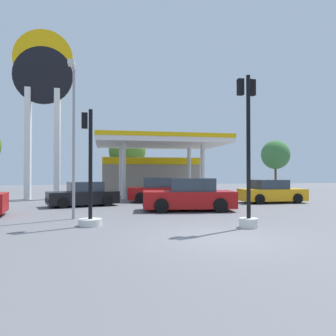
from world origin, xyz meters
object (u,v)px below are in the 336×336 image
at_px(station_pole_sign, 43,91).
at_px(car_1, 83,195).
at_px(car_0, 272,192).
at_px(tree_2, 275,155).
at_px(car_2, 189,196).
at_px(car_4, 164,191).
at_px(traffic_signal_0, 90,194).
at_px(traffic_signal_1, 248,167).
at_px(tree_1, 127,151).
at_px(corner_streetlamp, 73,127).

xyz_separation_m(station_pole_sign, car_1, (3.19, -5.51, -7.22)).
xyz_separation_m(car_0, tree_2, (8.90, 15.28, 3.32)).
relative_size(car_2, car_4, 0.99).
xyz_separation_m(traffic_signal_0, traffic_signal_1, (5.45, -1.42, 0.95)).
bearing_deg(traffic_signal_0, traffic_signal_1, -14.59).
height_order(car_1, traffic_signal_1, traffic_signal_1).
distance_m(station_pole_sign, tree_1, 11.98).
bearing_deg(station_pole_sign, car_4, -25.38).
xyz_separation_m(car_1, car_2, (5.37, -3.35, 0.11)).
relative_size(car_0, tree_2, 0.73).
xyz_separation_m(traffic_signal_1, corner_streetlamp, (-6.17, 3.10, 1.69)).
relative_size(car_0, car_2, 0.86).
xyz_separation_m(car_2, corner_streetlamp, (-5.44, -2.19, 3.05)).
bearing_deg(traffic_signal_0, car_1, 95.17).
xyz_separation_m(traffic_signal_0, tree_1, (2.89, 21.95, 3.05)).
xyz_separation_m(car_2, tree_1, (-1.83, 18.08, 3.45)).
bearing_deg(tree_1, corner_streetlamp, -100.10).
distance_m(station_pole_sign, car_2, 14.22).
distance_m(tree_1, tree_2, 17.02).
relative_size(station_pole_sign, car_4, 2.56).
distance_m(station_pole_sign, car_1, 9.62).
height_order(station_pole_sign, traffic_signal_1, station_pole_sign).
bearing_deg(tree_1, car_1, -103.52).
xyz_separation_m(car_4, traffic_signal_1, (1.11, -10.27, 1.37)).
height_order(station_pole_sign, tree_1, station_pole_sign).
bearing_deg(car_4, station_pole_sign, 154.62).
bearing_deg(car_1, traffic_signal_1, -54.77).
distance_m(car_2, tree_2, 24.13).
relative_size(car_1, traffic_signal_1, 0.79).
xyz_separation_m(car_2, traffic_signal_1, (0.73, -5.29, 1.36)).
bearing_deg(corner_streetlamp, car_1, 89.27).
bearing_deg(car_4, traffic_signal_1, -83.81).
xyz_separation_m(car_1, corner_streetlamp, (-0.07, -5.54, 3.16)).
bearing_deg(corner_streetlamp, tree_1, 79.90).
bearing_deg(car_2, tree_1, 95.78).
bearing_deg(car_2, station_pole_sign, 134.01).
bearing_deg(tree_1, car_4, -83.70).
xyz_separation_m(car_0, traffic_signal_0, (-11.00, -7.06, 0.48)).
bearing_deg(traffic_signal_1, tree_2, 58.68).
relative_size(car_2, tree_2, 0.84).
relative_size(car_0, corner_streetlamp, 0.66).
bearing_deg(car_4, corner_streetlamp, -125.19).
bearing_deg(car_1, station_pole_sign, 120.05).
xyz_separation_m(car_0, corner_streetlamp, (-11.73, -5.38, 3.13)).
relative_size(car_0, tree_1, 0.69).
height_order(car_2, tree_1, tree_1).
relative_size(traffic_signal_1, tree_1, 0.89).
height_order(car_0, traffic_signal_0, traffic_signal_0).
xyz_separation_m(car_2, traffic_signal_0, (-4.72, -3.87, 0.41)).
bearing_deg(corner_streetlamp, car_2, 21.92).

